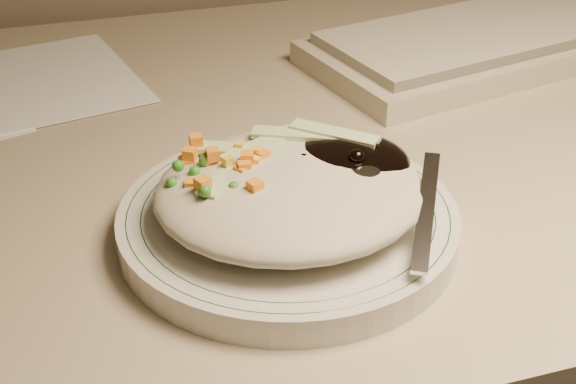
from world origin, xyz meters
name	(u,v)px	position (x,y,z in m)	size (l,w,h in m)	color
desk	(339,286)	(0.00, 1.38, 0.54)	(1.40, 0.70, 0.74)	tan
plate	(288,223)	(-0.11, 1.21, 0.75)	(0.25, 0.25, 0.02)	silver
plate_rim	(288,211)	(-0.11, 1.21, 0.76)	(0.23, 0.23, 0.00)	#144723
meal	(294,185)	(-0.11, 1.21, 0.78)	(0.21, 0.19, 0.05)	#B2A790
keyboard	(525,33)	(0.26, 1.49, 0.76)	(0.53, 0.28, 0.04)	#B6AD95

